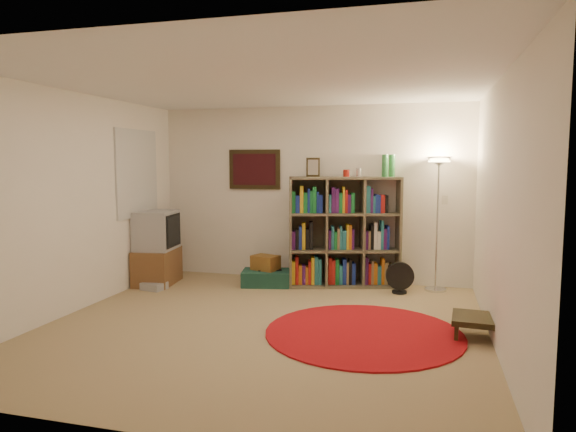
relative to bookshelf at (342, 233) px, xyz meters
name	(u,v)px	position (x,y,z in m)	size (l,w,h in m)	color
room	(260,206)	(-0.56, -1.93, 0.53)	(4.54, 4.54, 2.54)	#9E865D
bookshelf	(342,233)	(0.00, 0.00, 0.00)	(1.57, 0.82, 1.81)	brown
floor_lamp	(439,180)	(1.25, 0.04, 0.75)	(0.41, 0.41, 1.78)	silver
floor_fan	(400,278)	(0.80, -0.25, -0.52)	(0.37, 0.22, 0.42)	black
tv_stand	(157,249)	(-2.53, -0.57, -0.23)	(0.57, 0.76, 1.03)	brown
dvd_box	(154,286)	(-2.40, -0.89, -0.68)	(0.33, 0.29, 0.10)	#A3A3A7
suitcase	(266,278)	(-1.01, -0.28, -0.62)	(0.73, 0.55, 0.21)	#153A2F
wicker_basket	(266,263)	(-1.04, -0.24, -0.42)	(0.42, 0.35, 0.20)	brown
duffel_bag	(269,276)	(-0.99, -0.19, -0.62)	(0.40, 0.37, 0.23)	black
paper_towel	(306,276)	(-0.49, -0.08, -0.61)	(0.12, 0.12, 0.23)	white
red_rug	(364,333)	(0.53, -1.95, -0.72)	(1.97, 1.97, 0.02)	maroon
side_table	(477,320)	(1.61, -1.79, -0.55)	(0.50, 0.50, 0.21)	black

